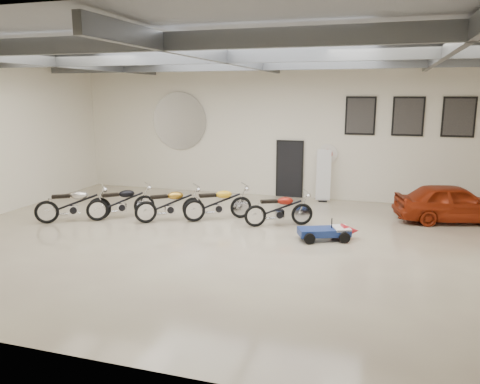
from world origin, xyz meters
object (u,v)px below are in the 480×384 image
(motorcycle_black, at_px, (121,201))
(motorcycle_yellow, at_px, (218,202))
(banner_stand, at_px, (323,176))
(motorcycle_red, at_px, (279,209))
(vintage_car, at_px, (453,203))
(go_kart, at_px, (329,229))
(motorcycle_silver, at_px, (73,204))
(motorcycle_gold, at_px, (170,204))

(motorcycle_black, height_order, motorcycle_yellow, motorcycle_yellow)
(banner_stand, relative_size, motorcycle_black, 0.91)
(motorcycle_yellow, distance_m, motorcycle_red, 1.97)
(motorcycle_red, height_order, vintage_car, vintage_car)
(go_kart, bearing_deg, motorcycle_red, 126.61)
(motorcycle_red, bearing_deg, banner_stand, 51.25)
(motorcycle_silver, distance_m, vintage_car, 11.65)
(motorcycle_yellow, bearing_deg, motorcycle_gold, 167.12)
(motorcycle_black, height_order, motorcycle_gold, motorcycle_gold)
(banner_stand, relative_size, vintage_car, 0.55)
(motorcycle_silver, distance_m, motorcycle_red, 6.29)
(motorcycle_silver, height_order, motorcycle_yellow, motorcycle_silver)
(motorcycle_silver, height_order, motorcycle_red, motorcycle_silver)
(banner_stand, bearing_deg, motorcycle_yellow, -139.77)
(motorcycle_silver, height_order, motorcycle_gold, motorcycle_silver)
(motorcycle_silver, distance_m, motorcycle_yellow, 4.43)
(motorcycle_yellow, xyz_separation_m, vintage_car, (6.96, 1.94, 0.03))
(motorcycle_black, distance_m, motorcycle_yellow, 3.06)
(motorcycle_gold, relative_size, vintage_car, 0.61)
(banner_stand, xyz_separation_m, motorcycle_silver, (-6.96, -5.03, -0.38))
(motorcycle_gold, bearing_deg, go_kart, -44.19)
(motorcycle_black, xyz_separation_m, go_kart, (6.53, -0.32, -0.24))
(motorcycle_silver, relative_size, motorcycle_yellow, 1.02)
(motorcycle_silver, height_order, go_kart, motorcycle_silver)
(go_kart, xyz_separation_m, vintage_car, (3.41, 2.99, 0.29))
(motorcycle_yellow, bearing_deg, motorcycle_silver, 165.62)
(motorcycle_red, relative_size, go_kart, 1.21)
(motorcycle_silver, bearing_deg, motorcycle_black, -1.14)
(motorcycle_gold, bearing_deg, motorcycle_black, 148.04)
(motorcycle_yellow, bearing_deg, motorcycle_red, -37.37)
(banner_stand, xyz_separation_m, motorcycle_black, (-5.77, -4.25, -0.41))
(motorcycle_red, bearing_deg, vintage_car, -3.59)
(motorcycle_red, bearing_deg, go_kart, -56.39)
(motorcycle_gold, xyz_separation_m, vintage_car, (8.34, 2.48, 0.04))
(motorcycle_silver, distance_m, motorcycle_gold, 2.94)
(motorcycle_red, height_order, go_kart, motorcycle_red)
(motorcycle_yellow, relative_size, motorcycle_red, 1.06)
(vintage_car, bearing_deg, motorcycle_yellow, 90.90)
(banner_stand, distance_m, vintage_car, 4.47)
(banner_stand, height_order, motorcycle_yellow, banner_stand)
(motorcycle_black, distance_m, motorcycle_red, 4.98)
(banner_stand, relative_size, motorcycle_gold, 0.90)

